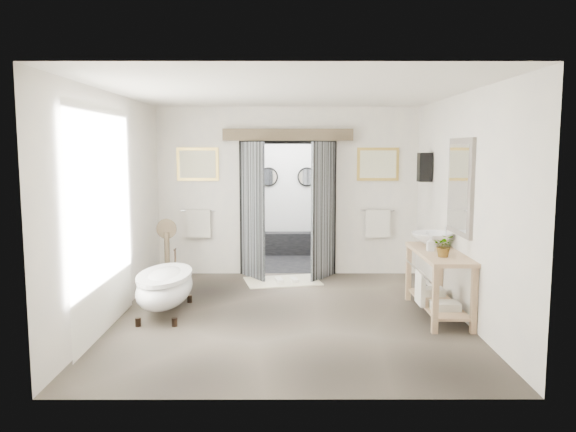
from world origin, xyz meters
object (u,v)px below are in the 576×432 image
object	(u,v)px
rug	(282,281)
vanity	(437,278)
clawfoot_tub	(165,287)
basin	(432,240)

from	to	relation	value
rug	vanity	bearing A→B (deg)	-42.77
clawfoot_tub	vanity	size ratio (longest dim) A/B	0.96
clawfoot_tub	vanity	distance (m)	3.59
vanity	rug	world-z (taller)	vanity
vanity	basin	xyz separation A→B (m)	(0.03, 0.40, 0.44)
clawfoot_tub	rug	size ratio (longest dim) A/B	1.28
clawfoot_tub	rug	distance (m)	2.41
clawfoot_tub	vanity	xyz separation A→B (m)	(3.59, -0.08, 0.14)
clawfoot_tub	basin	size ratio (longest dim) A/B	2.73
vanity	rug	size ratio (longest dim) A/B	1.33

